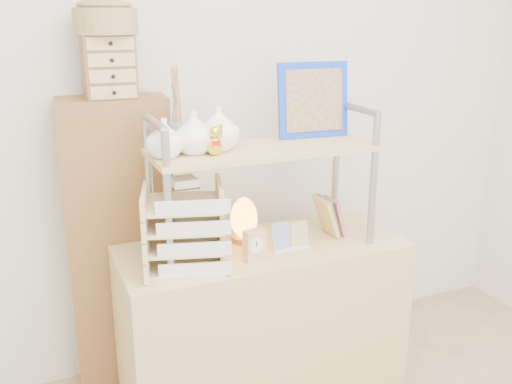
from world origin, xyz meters
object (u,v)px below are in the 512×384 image
letter_tray (185,232)px  cabinet (122,249)px  desk (262,325)px  salt_lamp (244,219)px

letter_tray → cabinet: bearing=111.3°
desk → cabinet: cabinet is taller
salt_lamp → cabinet: bearing=148.1°
salt_lamp → letter_tray: bearing=-153.2°
letter_tray → salt_lamp: (0.30, 0.15, -0.04)m
desk → salt_lamp: 0.48m
letter_tray → salt_lamp: 0.34m
cabinet → letter_tray: bearing=-63.1°
cabinet → letter_tray: (0.17, -0.44, 0.22)m
cabinet → salt_lamp: (0.47, -0.29, 0.17)m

